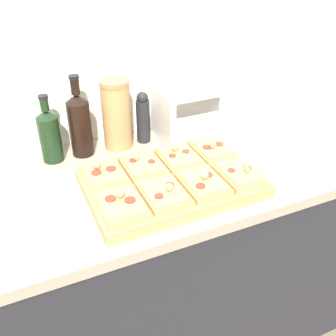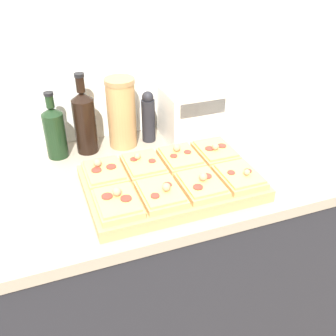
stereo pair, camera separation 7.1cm
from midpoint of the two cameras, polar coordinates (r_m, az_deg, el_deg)
wall_back at (r=1.56m, az=-1.58°, el=17.82°), size 6.00×0.06×2.50m
kitchen_counter at (r=1.67m, az=2.92°, el=-13.05°), size 2.63×0.67×0.90m
cutting_board at (r=1.27m, az=2.09°, el=-2.23°), size 0.55×0.36×0.04m
pizza_slice_back_left at (r=1.27m, az=-7.69°, el=-0.63°), size 0.12×0.16×0.05m
pizza_slice_back_midleft at (r=1.30m, az=-2.02°, el=0.44°), size 0.12×0.16×0.05m
pizza_slice_back_midright at (r=1.34m, az=3.33°, el=1.50°), size 0.12×0.16×0.05m
pizza_slice_back_right at (r=1.39m, az=8.36°, el=2.43°), size 0.12×0.16×0.05m
pizza_slice_front_left at (r=1.13m, az=-5.58°, el=-5.03°), size 0.12×0.16×0.05m
pizza_slice_front_midleft at (r=1.16m, az=0.72°, el=-3.72°), size 0.12×0.16×0.05m
pizza_slice_front_midright at (r=1.21m, az=6.55°, el=-2.41°), size 0.12×0.16×0.05m
pizza_slice_front_right at (r=1.27m, az=11.92°, el=-1.21°), size 0.12×0.16×0.05m
olive_oil_bottle at (r=1.45m, az=-14.77°, el=5.18°), size 0.08×0.08×0.25m
wine_bottle at (r=1.45m, az=-10.62°, el=6.71°), size 0.08×0.08×0.30m
grain_jar_tall at (r=1.48m, az=-5.38°, el=7.95°), size 0.11×0.11×0.27m
pepper_mill at (r=1.52m, az=-1.52°, el=7.38°), size 0.05×0.05×0.20m
toaster_oven at (r=1.55m, az=4.90°, el=7.87°), size 0.25×0.19×0.20m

